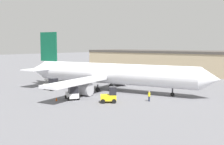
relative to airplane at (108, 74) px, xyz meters
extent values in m
plane|color=slate|center=(0.97, 0.17, -3.39)|extent=(400.00, 400.00, 0.00)
cube|color=tan|center=(2.65, 41.53, -0.16)|extent=(78.93, 16.13, 6.47)
cube|color=#47423D|center=(2.65, 41.53, 3.43)|extent=(78.93, 16.45, 0.70)
cylinder|color=white|center=(0.97, 0.17, 0.06)|extent=(34.29, 9.70, 3.99)
cone|color=white|center=(19.35, 3.32, 0.06)|extent=(3.81, 4.40, 3.91)
cone|color=white|center=(-18.00, -3.09, 0.06)|extent=(4.97, 4.48, 3.79)
cube|color=white|center=(-2.30, 9.13, -0.64)|extent=(5.81, 15.14, 0.50)
cube|color=white|center=(0.87, -9.37, -0.64)|extent=(5.81, 15.14, 0.50)
cylinder|color=#ADADB2|center=(-1.93, 6.94, -2.18)|extent=(3.07, 2.75, 2.32)
cylinder|color=#ADADB2|center=(0.50, -7.19, -2.18)|extent=(3.07, 2.75, 2.32)
cube|color=#0C4C33|center=(-15.05, -2.58, 5.28)|extent=(4.50, 1.12, 6.44)
cube|color=white|center=(-15.80, 1.75, 0.46)|extent=(4.35, 5.33, 0.24)
cube|color=white|center=(-14.31, -6.91, 0.46)|extent=(4.35, 5.33, 0.24)
cylinder|color=#38383D|center=(13.07, 2.24, -2.66)|extent=(0.28, 0.28, 1.46)
cylinder|color=black|center=(13.07, 2.24, -3.04)|extent=(0.75, 0.46, 0.70)
cylinder|color=#38383D|center=(-0.27, -2.68, -2.66)|extent=(0.28, 0.28, 1.46)
cylinder|color=black|center=(-0.27, -2.68, -2.94)|extent=(0.95, 0.50, 0.90)
cylinder|color=#38383D|center=(-1.15, 2.44, -2.66)|extent=(0.28, 0.28, 1.46)
cylinder|color=black|center=(-1.15, 2.44, -2.94)|extent=(0.95, 0.50, 0.90)
cylinder|color=#1E2338|center=(12.14, -4.11, -2.99)|extent=(0.27, 0.27, 0.80)
cylinder|color=yellow|center=(12.14, -4.11, -2.28)|extent=(0.37, 0.37, 0.63)
sphere|color=tan|center=(12.14, -4.11, -1.85)|extent=(0.23, 0.23, 0.23)
cube|color=silver|center=(1.24, -10.82, -2.66)|extent=(3.11, 2.65, 0.84)
cube|color=black|center=(1.90, -11.15, -1.64)|extent=(1.70, 1.83, 1.19)
cylinder|color=black|center=(1.70, -11.96, -3.07)|extent=(0.70, 0.54, 0.64)
cylinder|color=black|center=(2.43, -10.52, -3.07)|extent=(0.70, 0.54, 0.64)
cylinder|color=black|center=(0.04, -11.12, -3.07)|extent=(0.70, 0.54, 0.64)
cylinder|color=black|center=(0.77, -9.67, -3.07)|extent=(0.70, 0.54, 0.64)
cube|color=beige|center=(-9.43, -6.67, -2.64)|extent=(2.77, 1.70, 0.87)
cube|color=black|center=(-8.66, -6.66, -1.59)|extent=(1.23, 1.51, 1.24)
cube|color=#333333|center=(-9.92, -6.67, -1.61)|extent=(1.73, 1.19, 0.68)
cylinder|color=black|center=(-8.45, -7.48, -3.08)|extent=(0.63, 0.29, 0.63)
cylinder|color=black|center=(-8.48, -5.82, -3.08)|extent=(0.63, 0.29, 0.63)
cylinder|color=black|center=(-10.38, -7.51, -3.08)|extent=(0.63, 0.29, 0.63)
cylinder|color=black|center=(-10.40, -5.85, -3.08)|extent=(0.63, 0.29, 0.63)
cube|color=yellow|center=(7.63, -9.00, -2.59)|extent=(2.86, 2.77, 0.90)
cube|color=black|center=(8.15, -8.55, -1.50)|extent=(1.72, 1.74, 1.28)
cylinder|color=black|center=(8.78, -9.00, -3.04)|extent=(0.71, 0.67, 0.70)
cylinder|color=black|center=(7.77, -7.86, -3.04)|extent=(0.71, 0.67, 0.70)
cylinder|color=black|center=(7.48, -10.15, -3.04)|extent=(0.71, 0.67, 0.70)
cylinder|color=black|center=(6.48, -9.01, -3.04)|extent=(0.71, 0.67, 0.70)
cone|color=#EF590F|center=(0.10, -13.24, -3.12)|extent=(0.36, 0.36, 0.55)
camera|label=1|loc=(35.54, -42.66, 5.78)|focal=45.00mm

